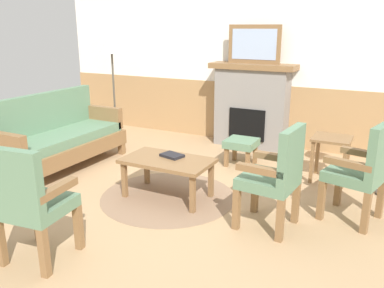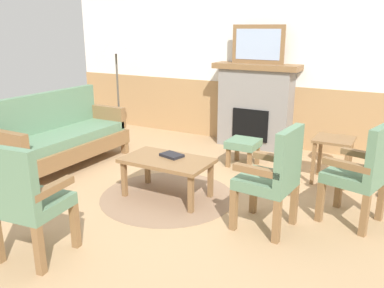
# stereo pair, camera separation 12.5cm
# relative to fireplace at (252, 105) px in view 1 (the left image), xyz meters

# --- Properties ---
(ground_plane) EXTENTS (14.00, 14.00, 0.00)m
(ground_plane) POSITION_rel_fireplace_xyz_m (0.00, -2.35, -0.65)
(ground_plane) COLOR tan
(wall_back) EXTENTS (7.20, 0.14, 2.70)m
(wall_back) POSITION_rel_fireplace_xyz_m (0.00, 0.25, 0.66)
(wall_back) COLOR white
(wall_back) RESTS_ON ground_plane
(fireplace) EXTENTS (1.30, 0.44, 1.28)m
(fireplace) POSITION_rel_fireplace_xyz_m (0.00, 0.00, 0.00)
(fireplace) COLOR gray
(fireplace) RESTS_ON ground_plane
(framed_picture) EXTENTS (0.80, 0.04, 0.56)m
(framed_picture) POSITION_rel_fireplace_xyz_m (0.00, 0.00, 0.91)
(framed_picture) COLOR brown
(framed_picture) RESTS_ON fireplace
(couch) EXTENTS (0.70, 1.80, 0.98)m
(couch) POSITION_rel_fireplace_xyz_m (-1.89, -2.12, -0.26)
(couch) COLOR brown
(couch) RESTS_ON ground_plane
(coffee_table) EXTENTS (0.96, 0.56, 0.44)m
(coffee_table) POSITION_rel_fireplace_xyz_m (-0.14, -2.30, -0.27)
(coffee_table) COLOR brown
(coffee_table) RESTS_ON ground_plane
(round_rug) EXTENTS (1.49, 1.49, 0.01)m
(round_rug) POSITION_rel_fireplace_xyz_m (-0.14, -2.30, -0.65)
(round_rug) COLOR #896B51
(round_rug) RESTS_ON ground_plane
(book_on_table) EXTENTS (0.27, 0.22, 0.03)m
(book_on_table) POSITION_rel_fireplace_xyz_m (-0.14, -2.20, -0.20)
(book_on_table) COLOR black
(book_on_table) RESTS_ON coffee_table
(footstool) EXTENTS (0.40, 0.40, 0.36)m
(footstool) POSITION_rel_fireplace_xyz_m (0.20, -0.94, -0.37)
(footstool) COLOR brown
(footstool) RESTS_ON ground_plane
(armchair_near_fireplace) EXTENTS (0.58, 0.58, 0.98)m
(armchair_near_fireplace) POSITION_rel_fireplace_xyz_m (1.77, -1.93, -0.11)
(armchair_near_fireplace) COLOR brown
(armchair_near_fireplace) RESTS_ON ground_plane
(armchair_by_window_left) EXTENTS (0.52, 0.52, 0.98)m
(armchair_by_window_left) POSITION_rel_fireplace_xyz_m (1.09, -2.44, -0.11)
(armchair_by_window_left) COLOR brown
(armchair_by_window_left) RESTS_ON ground_plane
(armchair_front_left) EXTENTS (0.53, 0.53, 0.98)m
(armchair_front_left) POSITION_rel_fireplace_xyz_m (-0.44, -3.86, -0.11)
(armchair_front_left) COLOR brown
(armchair_front_left) RESTS_ON ground_plane
(side_table) EXTENTS (0.44, 0.44, 0.55)m
(side_table) POSITION_rel_fireplace_xyz_m (1.35, -0.98, -0.22)
(side_table) COLOR brown
(side_table) RESTS_ON ground_plane
(floor_lamp_by_couch) EXTENTS (0.36, 0.36, 1.68)m
(floor_lamp_by_couch) POSITION_rel_fireplace_xyz_m (-1.93, -0.90, 0.80)
(floor_lamp_by_couch) COLOR #332D28
(floor_lamp_by_couch) RESTS_ON ground_plane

